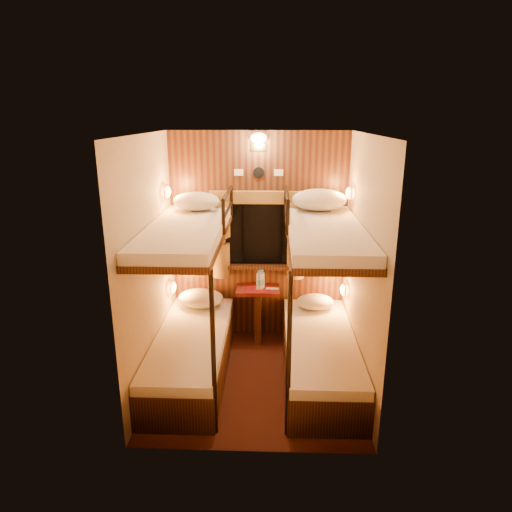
{
  "coord_description": "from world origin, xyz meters",
  "views": [
    {
      "loc": [
        0.16,
        -4.04,
        2.56
      ],
      "look_at": [
        0.0,
        0.15,
        1.26
      ],
      "focal_mm": 32.0,
      "sensor_mm": 36.0,
      "label": 1
    }
  ],
  "objects_px": {
    "table": "(258,307)",
    "bottle_right": "(259,281)",
    "bunk_right": "(321,326)",
    "bottle_left": "(262,280)",
    "bunk_left": "(191,324)"
  },
  "relations": [
    {
      "from": "bunk_left",
      "to": "table",
      "type": "height_order",
      "value": "bunk_left"
    },
    {
      "from": "bunk_right",
      "to": "table",
      "type": "relative_size",
      "value": 2.9
    },
    {
      "from": "bunk_left",
      "to": "bottle_left",
      "type": "height_order",
      "value": "bunk_left"
    },
    {
      "from": "table",
      "to": "bottle_left",
      "type": "relative_size",
      "value": 2.96
    },
    {
      "from": "bottle_right",
      "to": "bunk_left",
      "type": "bearing_deg",
      "value": -131.67
    },
    {
      "from": "bunk_right",
      "to": "bunk_left",
      "type": "bearing_deg",
      "value": 180.0
    },
    {
      "from": "bunk_right",
      "to": "bottle_right",
      "type": "height_order",
      "value": "bunk_right"
    },
    {
      "from": "bunk_left",
      "to": "bottle_left",
      "type": "relative_size",
      "value": 8.6
    },
    {
      "from": "table",
      "to": "bunk_left",
      "type": "bearing_deg",
      "value": -129.67
    },
    {
      "from": "bunk_left",
      "to": "bunk_right",
      "type": "height_order",
      "value": "same"
    },
    {
      "from": "bunk_right",
      "to": "table",
      "type": "distance_m",
      "value": 1.02
    },
    {
      "from": "table",
      "to": "bottle_right",
      "type": "distance_m",
      "value": 0.33
    },
    {
      "from": "bunk_right",
      "to": "bottle_right",
      "type": "xyz_separation_m",
      "value": [
        -0.63,
        0.75,
        0.19
      ]
    },
    {
      "from": "table",
      "to": "bottle_left",
      "type": "xyz_separation_m",
      "value": [
        0.04,
        0.0,
        0.33
      ]
    },
    {
      "from": "table",
      "to": "bottle_left",
      "type": "distance_m",
      "value": 0.33
    }
  ]
}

